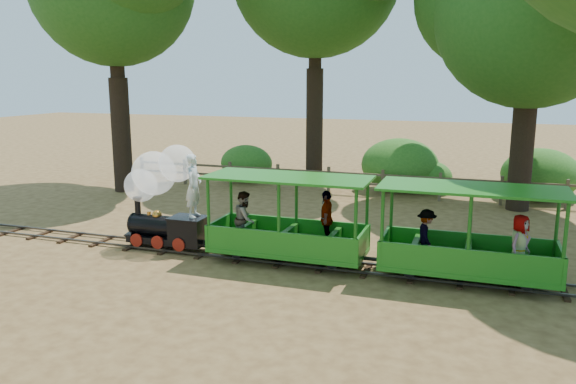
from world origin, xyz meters
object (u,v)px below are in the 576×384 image
(locomotive, at_px, (162,189))
(fence, at_px, (355,180))
(carriage_front, at_px, (286,228))
(carriage_rear, at_px, (468,246))

(locomotive, relative_size, fence, 0.15)
(locomotive, relative_size, carriage_front, 0.72)
(carriage_front, bearing_deg, locomotive, 178.88)
(carriage_rear, relative_size, fence, 0.21)
(fence, bearing_deg, locomotive, -111.88)
(fence, bearing_deg, carriage_front, -89.36)
(locomotive, distance_m, fence, 8.59)
(locomotive, bearing_deg, carriage_front, -1.12)
(locomotive, xyz_separation_m, fence, (3.18, 7.92, -0.95))
(locomotive, xyz_separation_m, carriage_front, (3.27, -0.06, -0.69))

